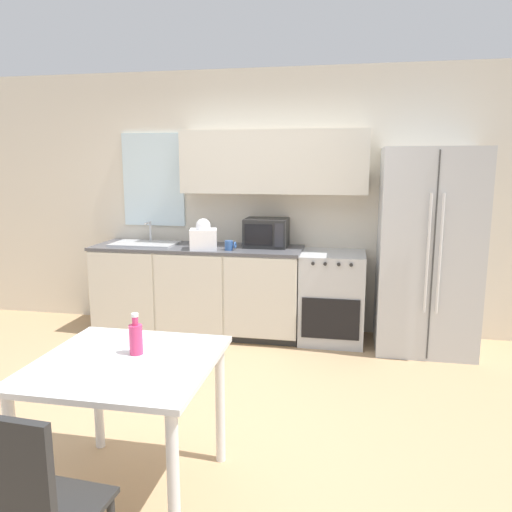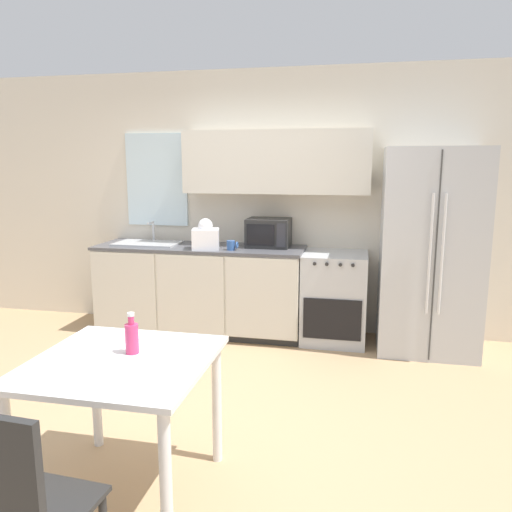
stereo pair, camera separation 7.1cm
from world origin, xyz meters
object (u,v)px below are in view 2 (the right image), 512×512
at_px(microwave, 269,233).
at_px(dining_table, 122,381).
at_px(drink_bottle, 132,337).
at_px(coffee_mug, 232,245).
at_px(dining_chair_near, 17,505).
at_px(oven_range, 334,297).
at_px(refrigerator, 430,252).

height_order(microwave, dining_table, microwave).
bearing_deg(drink_bottle, coffee_mug, 91.81).
bearing_deg(dining_chair_near, microwave, 89.25).
bearing_deg(microwave, drink_bottle, -95.30).
relative_size(oven_range, dining_table, 0.98).
height_order(refrigerator, dining_chair_near, refrigerator).
distance_m(microwave, dining_chair_near, 3.59).
bearing_deg(dining_table, microwave, 84.43).
bearing_deg(dining_table, oven_range, 70.11).
xyz_separation_m(oven_range, coffee_mug, (-1.00, -0.18, 0.52)).
distance_m(oven_range, microwave, 0.93).
bearing_deg(microwave, coffee_mug, -138.85).
height_order(dining_table, drink_bottle, drink_bottle).
xyz_separation_m(dining_chair_near, drink_bottle, (0.02, 0.92, 0.32)).
relative_size(refrigerator, dining_table, 2.10).
xyz_separation_m(dining_table, dining_chair_near, (0.00, -0.83, -0.11)).
relative_size(coffee_mug, drink_bottle, 0.51).
relative_size(microwave, dining_table, 0.48).
distance_m(microwave, coffee_mug, 0.43).
height_order(oven_range, dining_chair_near, dining_chair_near).
distance_m(oven_range, coffee_mug, 1.14).
bearing_deg(dining_chair_near, refrigerator, 65.37).
xyz_separation_m(microwave, dining_chair_near, (-0.26, -3.54, -0.53)).
bearing_deg(dining_chair_near, oven_range, 78.16).
relative_size(oven_range, dining_chair_near, 0.96).
distance_m(oven_range, refrigerator, 1.01).
bearing_deg(microwave, dining_chair_near, -94.25).
xyz_separation_m(coffee_mug, drink_bottle, (0.07, -2.35, -0.11)).
bearing_deg(drink_bottle, refrigerator, 54.05).
relative_size(refrigerator, dining_chair_near, 2.04).
distance_m(dining_table, drink_bottle, 0.23).
xyz_separation_m(oven_range, drink_bottle, (-0.93, -2.53, 0.41)).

